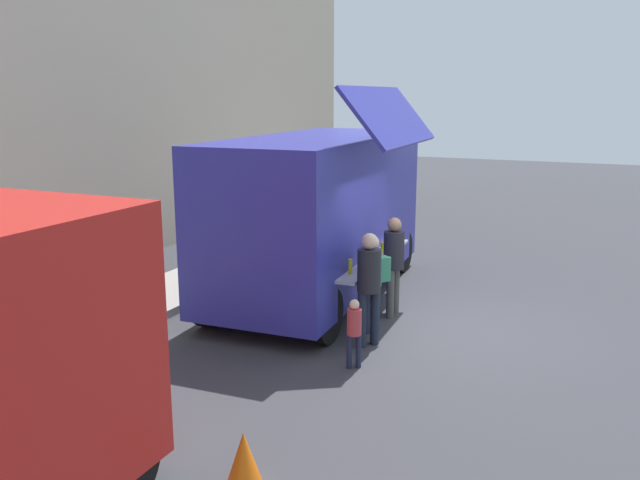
# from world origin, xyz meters

# --- Properties ---
(ground_plane) EXTENTS (60.00, 60.00, 0.00)m
(ground_plane) POSITION_xyz_m (0.00, 0.00, 0.00)
(ground_plane) COLOR #38383D
(curb_strip) EXTENTS (28.00, 1.60, 0.15)m
(curb_strip) POSITION_xyz_m (-3.20, 5.19, 0.07)
(curb_strip) COLOR #9E998E
(curb_strip) RESTS_ON ground
(food_truck_main) EXTENTS (6.11, 3.38, 3.96)m
(food_truck_main) POSITION_xyz_m (0.80, 2.57, 1.67)
(food_truck_main) COLOR #2C2E98
(food_truck_main) RESTS_ON ground
(traffic_cone_orange) EXTENTS (0.36, 0.36, 0.55)m
(traffic_cone_orange) POSITION_xyz_m (-5.27, 0.63, 0.28)
(traffic_cone_orange) COLOR orange
(traffic_cone_orange) RESTS_ON ground
(trash_bin) EXTENTS (0.60, 0.60, 0.95)m
(trash_bin) POSITION_xyz_m (4.56, 4.89, 0.47)
(trash_bin) COLOR #2C5B39
(trash_bin) RESTS_ON ground
(customer_front_ordering) EXTENTS (0.37, 0.36, 1.77)m
(customer_front_ordering) POSITION_xyz_m (0.23, 0.89, 1.05)
(customer_front_ordering) COLOR #484642
(customer_front_ordering) RESTS_ON ground
(customer_mid_with_backpack) EXTENTS (0.48, 0.52, 1.63)m
(customer_mid_with_backpack) POSITION_xyz_m (-0.73, 0.93, 1.00)
(customer_mid_with_backpack) COLOR #1D2239
(customer_mid_with_backpack) RESTS_ON ground
(customer_rear_waiting) EXTENTS (0.36, 0.36, 1.79)m
(customer_rear_waiting) POSITION_xyz_m (-1.27, 0.79, 1.07)
(customer_rear_waiting) COLOR #1C2535
(customer_rear_waiting) RESTS_ON ground
(child_near_queue) EXTENTS (0.21, 0.21, 1.02)m
(child_near_queue) POSITION_xyz_m (-2.16, 0.68, 0.61)
(child_near_queue) COLOR #1D233A
(child_near_queue) RESTS_ON ground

